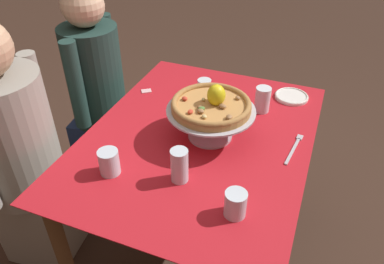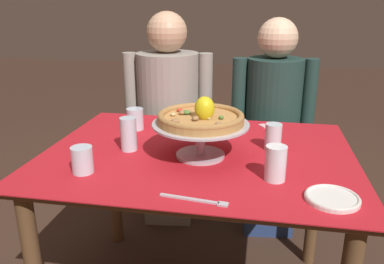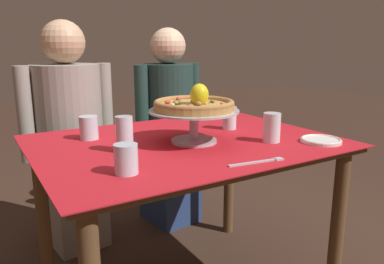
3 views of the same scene
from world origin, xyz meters
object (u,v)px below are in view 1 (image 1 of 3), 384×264
Objects in this scene: water_glass_front_right at (262,101)px; sugar_packet at (146,91)px; pizza at (212,104)px; diner_right at (99,100)px; pizza_stand at (211,118)px; water_glass_side_right at (204,91)px; water_glass_front_left at (235,205)px; water_glass_back_left at (109,163)px; dinner_fork at (294,147)px; water_glass_side_left at (179,167)px; diner_left at (19,158)px; side_plate at (292,96)px.

water_glass_front_right reaches higher than sugar_packet.
pizza reaches higher than sugar_packet.
pizza_stand is at bearing -110.45° from diner_right.
water_glass_front_left is at bearing -152.15° from water_glass_side_right.
water_glass_back_left is 0.08× the size of diner_right.
water_glass_front_right is at bearing -89.31° from water_glass_side_right.
water_glass_side_right is at bearing 64.58° from dinner_fork.
water_glass_front_right is at bearing -16.97° from water_glass_side_left.
water_glass_side_left is (0.09, 0.24, 0.02)m from water_glass_front_left.
water_glass_back_left is at bearing 102.96° from water_glass_side_left.
dinner_fork is at bearing -46.94° from water_glass_side_left.
water_glass_side_left is at bearing -88.05° from diner_left.
water_glass_front_left is at bearing -93.49° from diner_left.
side_plate is at bearing 11.06° from dinner_fork.
side_plate is at bearing -53.93° from diner_left.
pizza_stand is 0.29× the size of diner_left.
pizza_stand is 0.45m from water_glass_back_left.
water_glass_side_right is at bearing -83.28° from sugar_packet.
pizza_stand is 0.37m from dinner_fork.
diner_right is at bearing 89.02° from water_glass_side_right.
diner_right reaches higher than sugar_packet.
dinner_fork is at bearing -102.02° from diner_right.
side_plate is 1.07m from diner_right.
water_glass_side_left is 0.82× the size of side_plate.
side_plate reaches higher than sugar_packet.
diner_left reaches higher than water_glass_front_right.
water_glass_side_right is at bearing 24.85° from pizza_stand.
diner_left is 0.61m from diner_right.
water_glass_front_right is 0.10× the size of diner_right.
pizza_stand is 0.32m from water_glass_front_right.
sugar_packet is at bearing 14.38° from water_glass_back_left.
sugar_packet is 0.68m from diner_left.
dinner_fork is (0.05, -0.35, -0.16)m from pizza.
side_plate is at bearing -73.47° from sugar_packet.
pizza is 0.52m from sugar_packet.
water_glass_back_left reaches higher than dinner_fork.
dinner_fork is (-0.40, -0.08, -0.01)m from side_plate.
water_glass_side_right is at bearing 27.85° from water_glass_front_left.
water_glass_side_left is (-0.57, -0.11, 0.01)m from water_glass_side_right.
water_glass_front_left is (-0.66, -0.35, -0.00)m from water_glass_side_right.
water_glass_front_left is 0.84m from side_plate.
pizza is 6.55× the size of sugar_packet.
diner_right is (0.64, 0.49, -0.20)m from water_glass_back_left.
diner_left is (-0.60, 0.66, -0.16)m from water_glass_side_right.
water_glass_front_right is at bearing 39.76° from dinner_fork.
water_glass_back_left is 0.83m from diner_right.
pizza_stand is 3.88× the size of water_glass_front_left.
dinner_fork is 1.16m from diner_right.
water_glass_side_left is 1.36× the size of water_glass_back_left.
water_glass_front_left reaches higher than sugar_packet.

